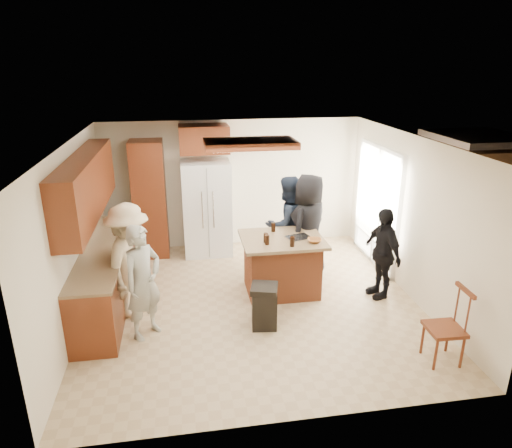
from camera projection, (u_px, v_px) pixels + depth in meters
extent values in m
plane|color=tan|center=(253.00, 303.00, 7.08)|extent=(5.00, 5.00, 0.00)
plane|color=white|center=(252.00, 142.00, 6.23)|extent=(5.00, 5.00, 0.00)
plane|color=beige|center=(233.00, 184.00, 8.98)|extent=(5.00, 0.00, 5.00)
plane|color=beige|center=(293.00, 317.00, 4.34)|extent=(5.00, 0.00, 5.00)
plane|color=beige|center=(73.00, 237.00, 6.28)|extent=(0.00, 5.00, 5.00)
plane|color=beige|center=(412.00, 218.00, 7.04)|extent=(0.00, 5.00, 5.00)
cube|color=white|center=(378.00, 207.00, 8.21)|extent=(0.02, 1.60, 2.10)
cube|color=white|center=(377.00, 207.00, 8.21)|extent=(0.08, 1.72, 2.10)
cube|color=maroon|center=(250.00, 144.00, 6.44)|extent=(1.30, 0.70, 0.10)
cube|color=white|center=(250.00, 148.00, 6.46)|extent=(1.10, 0.50, 0.02)
cube|color=olive|center=(447.00, 258.00, 8.82)|extent=(3.00, 3.00, 0.10)
cube|color=#593319|center=(470.00, 195.00, 9.13)|extent=(1.40, 1.60, 2.00)
imported|color=#9B9C94|center=(143.00, 282.00, 6.01)|extent=(0.71, 0.71, 1.59)
imported|color=#192233|center=(287.00, 224.00, 7.95)|extent=(0.96, 0.78, 1.71)
imported|color=black|center=(309.00, 227.00, 7.66)|extent=(1.04, 1.03, 1.81)
imported|color=black|center=(382.00, 253.00, 7.08)|extent=(0.58, 0.92, 1.46)
imported|color=tan|center=(130.00, 262.00, 6.47)|extent=(0.71, 1.18, 1.71)
cube|color=maroon|center=(107.00, 276.00, 6.97)|extent=(0.60, 3.00, 0.88)
cube|color=#846B4C|center=(103.00, 248.00, 6.81)|extent=(0.64, 3.00, 0.04)
cube|color=maroon|center=(86.00, 186.00, 6.46)|extent=(0.35, 3.00, 0.85)
cube|color=maroon|center=(150.00, 199.00, 8.51)|extent=(0.60, 0.60, 2.20)
cube|color=maroon|center=(204.00, 139.00, 8.29)|extent=(0.90, 0.60, 0.50)
cube|color=white|center=(207.00, 208.00, 8.66)|extent=(0.90, 0.72, 1.80)
cube|color=gray|center=(208.00, 214.00, 8.32)|extent=(0.01, 0.01, 1.71)
cylinder|color=silver|center=(202.00, 210.00, 8.25)|extent=(0.02, 0.02, 0.70)
cylinder|color=silver|center=(213.00, 210.00, 8.28)|extent=(0.02, 0.02, 0.70)
cube|color=#A74D2B|center=(282.00, 266.00, 7.29)|extent=(1.10, 0.85, 0.88)
cube|color=#8B7150|center=(282.00, 239.00, 7.14)|extent=(1.28, 1.03, 0.05)
cube|color=silver|center=(299.00, 238.00, 7.12)|extent=(0.43, 0.36, 0.02)
imported|color=brown|center=(315.00, 241.00, 6.96)|extent=(0.25, 0.25, 0.05)
cylinder|color=black|center=(266.00, 238.00, 6.93)|extent=(0.07, 0.07, 0.15)
cylinder|color=black|center=(273.00, 227.00, 7.38)|extent=(0.07, 0.07, 0.15)
cylinder|color=black|center=(309.00, 225.00, 7.48)|extent=(0.07, 0.07, 0.15)
cylinder|color=black|center=(292.00, 242.00, 6.78)|extent=(0.07, 0.07, 0.15)
cylinder|color=black|center=(267.00, 240.00, 6.85)|extent=(0.07, 0.07, 0.15)
cube|color=black|center=(264.00, 309.00, 6.38)|extent=(0.38, 0.38, 0.55)
cube|color=black|center=(264.00, 289.00, 6.27)|extent=(0.44, 0.44, 0.08)
cube|color=maroon|center=(444.00, 329.00, 5.58)|extent=(0.43, 0.43, 0.05)
cylinder|color=maroon|center=(436.00, 354.00, 5.48)|extent=(0.04, 0.04, 0.44)
cylinder|color=maroon|center=(462.00, 352.00, 5.52)|extent=(0.04, 0.04, 0.44)
cylinder|color=maroon|center=(423.00, 338.00, 5.79)|extent=(0.04, 0.04, 0.44)
cylinder|color=maroon|center=(448.00, 336.00, 5.83)|extent=(0.04, 0.04, 0.44)
cube|color=maroon|center=(466.00, 290.00, 5.42)|extent=(0.05, 0.40, 0.05)
cylinder|color=maroon|center=(468.00, 314.00, 5.40)|extent=(0.02, 0.02, 0.50)
cylinder|color=maroon|center=(457.00, 304.00, 5.62)|extent=(0.02, 0.02, 0.50)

